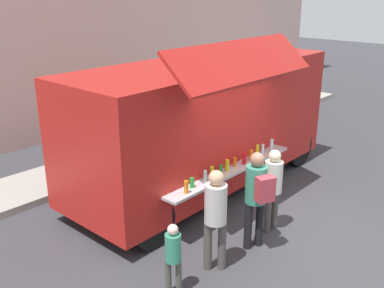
% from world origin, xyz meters
% --- Properties ---
extents(ground_plane, '(60.00, 60.00, 0.00)m').
position_xyz_m(ground_plane, '(0.00, 0.00, 0.00)').
color(ground_plane, '#38383D').
extents(food_truck_main, '(6.54, 3.09, 3.39)m').
position_xyz_m(food_truck_main, '(0.39, 2.41, 1.54)').
color(food_truck_main, red).
rests_on(food_truck_main, ground).
extents(trash_bin, '(0.60, 0.60, 1.04)m').
position_xyz_m(trash_bin, '(4.69, 4.73, 0.52)').
color(trash_bin, '#2B5B3A').
rests_on(trash_bin, ground).
extents(customer_front_ordering, '(0.33, 0.32, 1.59)m').
position_xyz_m(customer_front_ordering, '(-0.24, 0.19, 0.95)').
color(customer_front_ordering, '#4A4542').
rests_on(customer_front_ordering, ground).
extents(customer_mid_with_backpack, '(0.45, 0.57, 1.75)m').
position_xyz_m(customer_mid_with_backpack, '(-0.93, 0.06, 1.07)').
color(customer_mid_with_backpack, black).
rests_on(customer_mid_with_backpack, ground).
extents(customer_rear_waiting, '(0.35, 0.35, 1.71)m').
position_xyz_m(customer_rear_waiting, '(-1.88, 0.16, 1.02)').
color(customer_rear_waiting, '#4B4441').
rests_on(customer_rear_waiting, ground).
extents(child_near_queue, '(0.24, 0.24, 1.16)m').
position_xyz_m(child_near_queue, '(-2.77, 0.20, 0.69)').
color(child_near_queue, '#484941').
rests_on(child_near_queue, ground).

